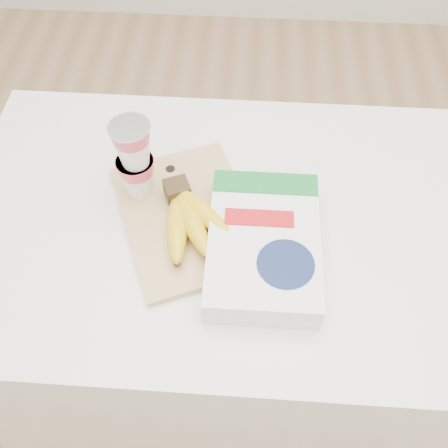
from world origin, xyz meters
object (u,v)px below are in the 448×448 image
bananas (190,219)px  cereal_box (263,244)px  yogurt_stack (135,159)px  table (218,306)px  cutting_board (187,216)px

bananas → cereal_box: bearing=-17.3°
yogurt_stack → cereal_box: yogurt_stack is taller
table → yogurt_stack: size_ratio=5.93×
bananas → cereal_box: (0.14, -0.04, -0.01)m
cutting_board → yogurt_stack: (-0.10, 0.05, 0.11)m
cutting_board → yogurt_stack: size_ratio=1.86×
table → cereal_box: 0.45m
table → cereal_box: cereal_box is taller
cutting_board → bananas: bearing=-93.4°
bananas → cereal_box: bananas is taller
table → yogurt_stack: bearing=165.1°
bananas → yogurt_stack: yogurt_stack is taller
cutting_board → cereal_box: bearing=-49.0°
cereal_box → cutting_board: bearing=153.8°
table → cutting_board: bearing=-171.4°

